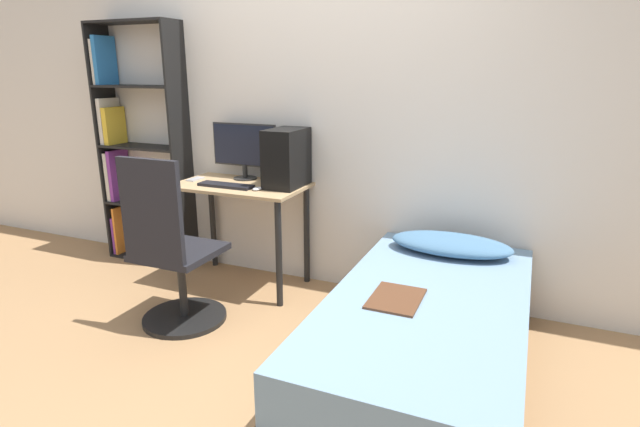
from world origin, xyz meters
TOP-DOWN VIEW (x-y plane):
  - ground_plane at (0.00, 0.00)m, footprint 14.00×14.00m
  - wall_back at (0.00, 1.42)m, footprint 8.00×0.05m
  - desk at (-0.48, 1.12)m, footprint 0.93×0.54m
  - bookshelf at (-1.58, 1.27)m, footprint 0.76×0.25m
  - office_chair at (-0.53, 0.41)m, footprint 0.53×0.53m
  - bed at (1.00, 0.46)m, footprint 0.96×1.86m
  - pillow at (1.00, 1.13)m, footprint 0.73×0.36m
  - magazine at (0.87, 0.36)m, footprint 0.24×0.32m
  - monitor at (-0.54, 1.29)m, footprint 0.52×0.17m
  - keyboard at (-0.53, 1.01)m, footprint 0.40×0.11m
  - pc_tower at (-0.15, 1.20)m, footprint 0.22×0.35m
  - mouse at (-0.28, 1.01)m, footprint 0.06×0.09m
  - phone at (-0.87, 1.12)m, footprint 0.07×0.14m

SIDE VIEW (x-z plane):
  - ground_plane at x=0.00m, z-range 0.00..0.00m
  - bed at x=1.00m, z-range 0.00..0.46m
  - office_chair at x=-0.53m, z-range -0.12..0.95m
  - magazine at x=0.87m, z-range 0.46..0.47m
  - pillow at x=1.00m, z-range 0.46..0.57m
  - desk at x=-0.48m, z-range 0.24..1.00m
  - phone at x=-0.87m, z-range 0.76..0.77m
  - keyboard at x=-0.53m, z-range 0.76..0.78m
  - mouse at x=-0.28m, z-range 0.76..0.78m
  - bookshelf at x=-1.58m, z-range 0.00..1.90m
  - pc_tower at x=-0.15m, z-range 0.76..1.16m
  - monitor at x=-0.54m, z-range 0.79..1.20m
  - wall_back at x=0.00m, z-range 0.00..2.50m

